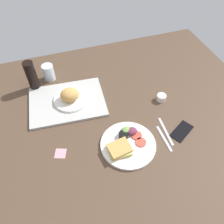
% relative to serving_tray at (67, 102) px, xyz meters
% --- Properties ---
extents(ground_plane, '(1.90, 1.50, 0.03)m').
position_rel_serving_tray_xyz_m(ground_plane, '(0.21, -0.22, -0.02)').
color(ground_plane, '#4C3828').
extents(serving_tray, '(0.47, 0.36, 0.02)m').
position_rel_serving_tray_xyz_m(serving_tray, '(0.00, 0.00, 0.00)').
color(serving_tray, '#B2B2AD').
rests_on(serving_tray, ground_plane).
extents(bread_plate_near, '(0.21, 0.21, 0.09)m').
position_rel_serving_tray_xyz_m(bread_plate_near, '(0.03, -0.00, 0.04)').
color(bread_plate_near, white).
rests_on(bread_plate_near, serving_tray).
extents(plate_with_salad, '(0.29, 0.29, 0.05)m').
position_rel_serving_tray_xyz_m(plate_with_salad, '(0.24, -0.40, 0.01)').
color(plate_with_salad, white).
rests_on(plate_with_salad, ground_plane).
extents(drinking_glass, '(0.07, 0.07, 0.11)m').
position_rel_serving_tray_xyz_m(drinking_glass, '(-0.07, 0.25, 0.05)').
color(drinking_glass, silver).
rests_on(drinking_glass, ground_plane).
extents(soda_bottle, '(0.06, 0.06, 0.20)m').
position_rel_serving_tray_xyz_m(soda_bottle, '(-0.17, 0.19, 0.09)').
color(soda_bottle, black).
rests_on(soda_bottle, ground_plane).
extents(espresso_cup, '(0.06, 0.06, 0.04)m').
position_rel_serving_tray_xyz_m(espresso_cup, '(0.56, -0.16, 0.01)').
color(espresso_cup, silver).
rests_on(espresso_cup, ground_plane).
extents(fork, '(0.02, 0.17, 0.01)m').
position_rel_serving_tray_xyz_m(fork, '(0.44, -0.42, -0.01)').
color(fork, '#B7B7BC').
rests_on(fork, ground_plane).
extents(knife, '(0.03, 0.19, 0.01)m').
position_rel_serving_tray_xyz_m(knife, '(0.47, -0.38, -0.01)').
color(knife, '#B7B7BC').
rests_on(knife, ground_plane).
extents(cell_phone, '(0.16, 0.13, 0.01)m').
position_rel_serving_tray_xyz_m(cell_phone, '(0.56, -0.41, -0.00)').
color(cell_phone, black).
rests_on(cell_phone, ground_plane).
extents(sticky_note, '(0.07, 0.07, 0.00)m').
position_rel_serving_tray_xyz_m(sticky_note, '(-0.10, -0.34, -0.01)').
color(sticky_note, pink).
rests_on(sticky_note, ground_plane).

